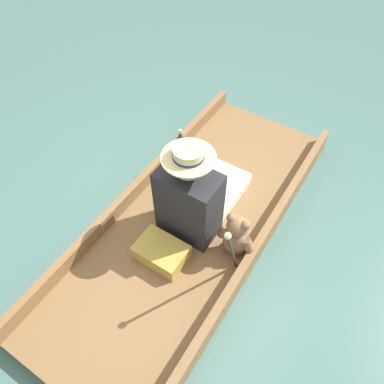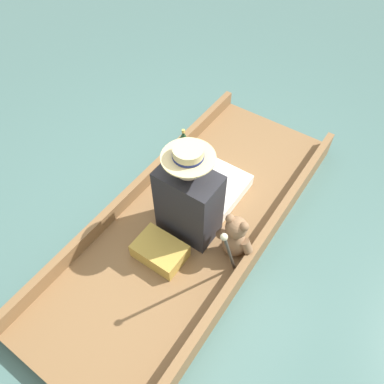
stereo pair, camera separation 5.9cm
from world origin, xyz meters
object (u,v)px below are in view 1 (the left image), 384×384
at_px(teddy_bear, 236,236).
at_px(walking_cane, 231,250).
at_px(seated_person, 195,196).
at_px(wine_glass, 186,165).
at_px(champagne_bottle, 181,145).

bearing_deg(teddy_bear, walking_cane, -73.08).
xyz_separation_m(seated_person, wine_glass, (-0.34, 0.39, -0.22)).
distance_m(wine_glass, champagne_bottle, 0.20).
relative_size(wine_glass, champagne_bottle, 0.37).
distance_m(seated_person, teddy_bear, 0.42).
height_order(walking_cane, champagne_bottle, walking_cane).
bearing_deg(teddy_bear, champagne_bottle, 145.48).
bearing_deg(seated_person, teddy_bear, -3.11).
bearing_deg(champagne_bottle, walking_cane, -41.69).
distance_m(wine_glass, walking_cane, 1.14).
relative_size(seated_person, wine_glass, 7.18).
bearing_deg(seated_person, wine_glass, 139.54).
relative_size(seated_person, teddy_bear, 2.02).
xyz_separation_m(seated_person, teddy_bear, (0.39, -0.08, -0.11)).
distance_m(walking_cane, champagne_bottle, 1.30).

